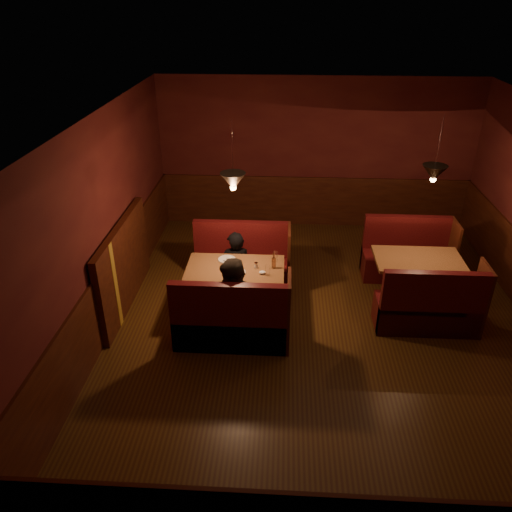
# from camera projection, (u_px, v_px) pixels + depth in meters

# --- Properties ---
(room) EXTENTS (6.02, 7.02, 2.92)m
(room) POSITION_uv_depth(u_px,v_px,m) (305.00, 258.00, 6.72)
(room) COLOR #432310
(room) RESTS_ON ground
(main_table) EXTENTS (1.40, 0.85, 0.98)m
(main_table) POSITION_uv_depth(u_px,v_px,m) (236.00, 278.00, 7.19)
(main_table) COLOR brown
(main_table) RESTS_ON ground
(main_bench_far) EXTENTS (1.54, 0.55, 1.05)m
(main_bench_far) POSITION_uv_depth(u_px,v_px,m) (242.00, 266.00, 8.00)
(main_bench_far) COLOR #33060A
(main_bench_far) RESTS_ON ground
(main_bench_near) EXTENTS (1.54, 0.55, 1.05)m
(main_bench_near) POSITION_uv_depth(u_px,v_px,m) (232.00, 325.00, 6.60)
(main_bench_near) COLOR #33060A
(main_bench_near) RESTS_ON ground
(second_table) EXTENTS (1.29, 0.82, 0.73)m
(second_table) POSITION_uv_depth(u_px,v_px,m) (417.00, 270.00, 7.48)
(second_table) COLOR brown
(second_table) RESTS_ON ground
(second_bench_far) EXTENTS (1.42, 0.53, 1.02)m
(second_bench_far) POSITION_uv_depth(u_px,v_px,m) (406.00, 258.00, 8.26)
(second_bench_far) COLOR #33060A
(second_bench_far) RESTS_ON ground
(second_bench_near) EXTENTS (1.42, 0.53, 1.02)m
(second_bench_near) POSITION_uv_depth(u_px,v_px,m) (429.00, 311.00, 6.91)
(second_bench_near) COLOR #33060A
(second_bench_near) RESTS_ON ground
(diner_a) EXTENTS (0.56, 0.42, 1.39)m
(diner_a) POSITION_uv_depth(u_px,v_px,m) (235.00, 252.00, 7.64)
(diner_a) COLOR black
(diner_a) RESTS_ON ground
(diner_b) EXTENTS (0.89, 0.77, 1.59)m
(diner_b) POSITION_uv_depth(u_px,v_px,m) (235.00, 292.00, 6.46)
(diner_b) COLOR black
(diner_b) RESTS_ON ground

